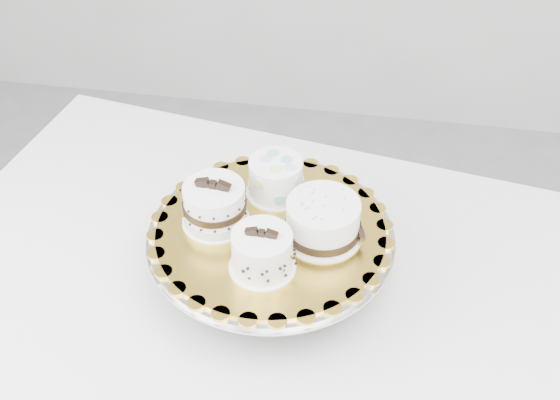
% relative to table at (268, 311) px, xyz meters
% --- Properties ---
extents(table, '(1.38, 1.03, 0.75)m').
position_rel_table_xyz_m(table, '(0.00, 0.00, 0.00)').
color(table, white).
rests_on(table, floor).
extents(cake_stand, '(0.41, 0.41, 0.11)m').
position_rel_table_xyz_m(cake_stand, '(0.00, 0.02, 0.15)').
color(cake_stand, gray).
rests_on(cake_stand, table).
extents(cake_board, '(0.45, 0.45, 0.01)m').
position_rel_table_xyz_m(cake_board, '(0.00, 0.02, 0.19)').
color(cake_board, gold).
rests_on(cake_board, cake_stand).
extents(cake_swirl, '(0.11, 0.11, 0.08)m').
position_rel_table_xyz_m(cake_swirl, '(0.01, -0.07, 0.22)').
color(cake_swirl, white).
rests_on(cake_swirl, cake_board).
extents(cake_banded, '(0.11, 0.11, 0.09)m').
position_rel_table_xyz_m(cake_banded, '(-0.09, 0.02, 0.22)').
color(cake_banded, white).
rests_on(cake_banded, cake_board).
extents(cake_dots, '(0.11, 0.11, 0.07)m').
position_rel_table_xyz_m(cake_dots, '(-0.00, 0.11, 0.22)').
color(cake_dots, white).
rests_on(cake_dots, cake_board).
extents(cake_ribbon, '(0.15, 0.15, 0.07)m').
position_rel_table_xyz_m(cake_ribbon, '(0.09, 0.02, 0.22)').
color(cake_ribbon, white).
rests_on(cake_ribbon, cake_board).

